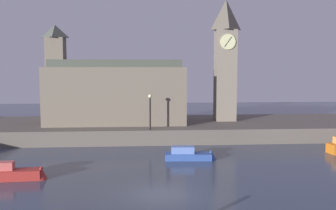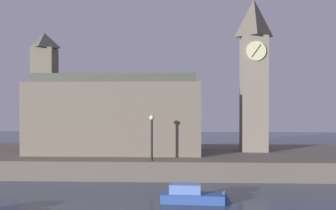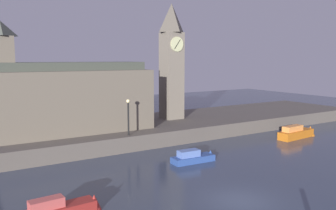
{
  "view_description": "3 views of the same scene",
  "coord_description": "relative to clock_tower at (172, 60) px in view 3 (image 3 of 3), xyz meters",
  "views": [
    {
      "loc": [
        -1.24,
        -21.43,
        7.4
      ],
      "look_at": [
        1.29,
        14.41,
        3.92
      ],
      "focal_mm": 39.95,
      "sensor_mm": 36.0,
      "label": 1
    },
    {
      "loc": [
        1.97,
        -15.09,
        6.13
      ],
      "look_at": [
        0.66,
        17.9,
        5.68
      ],
      "focal_mm": 42.26,
      "sensor_mm": 36.0,
      "label": 2
    },
    {
      "loc": [
        -15.01,
        -15.52,
        8.74
      ],
      "look_at": [
        4.18,
        15.02,
        4.05
      ],
      "focal_mm": 38.36,
      "sensor_mm": 36.0,
      "label": 3
    }
  ],
  "objects": [
    {
      "name": "ground_plane",
      "position": [
        -8.28,
        -20.73,
        -8.59
      ],
      "size": [
        120.0,
        120.0,
        0.0
      ],
      "primitive_type": "plane",
      "color": "#384256"
    },
    {
      "name": "far_embankment",
      "position": [
        -8.28,
        -0.73,
        -7.84
      ],
      "size": [
        70.0,
        12.0,
        1.5
      ],
      "primitive_type": "cube",
      "color": "#5B544C",
      "rests_on": "ground"
    },
    {
      "name": "clock_tower",
      "position": [
        0.0,
        0.0,
        0.0
      ],
      "size": [
        2.46,
        2.5,
        13.65
      ],
      "color": "slate",
      "rests_on": "far_embankment"
    },
    {
      "name": "parliament_hall",
      "position": [
        -12.67,
        -1.07,
        -3.68
      ],
      "size": [
        14.85,
        6.36,
        10.57
      ],
      "color": "#6B6051",
      "rests_on": "far_embankment"
    },
    {
      "name": "streetlamp",
      "position": [
        -8.72,
        -6.04,
        -4.9
      ],
      "size": [
        0.36,
        0.36,
        3.45
      ],
      "color": "black",
      "rests_on": "far_embankment"
    },
    {
      "name": "boat_tour_blue",
      "position": [
        -5.37,
        -12.35,
        -8.2
      ],
      "size": [
        4.39,
        1.48,
        1.28
      ],
      "color": "#2D4C93",
      "rests_on": "ground"
    },
    {
      "name": "boat_dinghy_red",
      "position": [
        -18.12,
        -17.1,
        -8.15
      ],
      "size": [
        4.89,
        1.35,
        1.4
      ],
      "color": "maroon",
      "rests_on": "ground"
    },
    {
      "name": "boat_patrol_orange",
      "position": [
        9.72,
        -10.91,
        -8.03
      ],
      "size": [
        5.61,
        1.76,
        1.59
      ],
      "color": "orange",
      "rests_on": "ground"
    }
  ]
}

